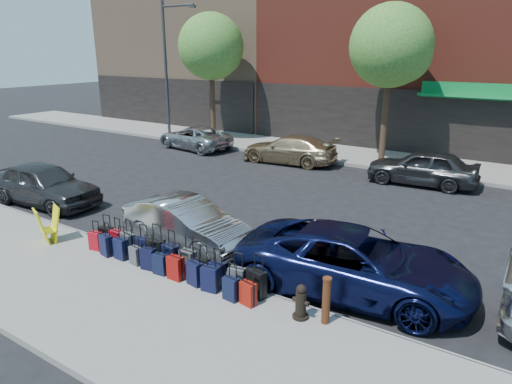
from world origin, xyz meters
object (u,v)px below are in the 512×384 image
Objects in this scene: car_near_2 at (354,262)px; car_far_2 at (422,167)px; streetlight at (168,61)px; car_near_0 at (44,184)px; bollard at (326,300)px; display_rack at (48,225)px; suitcase_front_5 at (170,257)px; car_far_0 at (194,138)px; tree_center at (394,48)px; tree_left at (213,48)px; car_far_1 at (289,149)px; car_near_1 at (186,223)px; fire_hydrant at (301,303)px.

car_near_2 is 1.22× the size of car_far_2.
car_near_0 is (5.22, -12.09, -3.90)m from streetlight.
bollard is 1.00× the size of display_rack.
car_near_0 reaches higher than suitcase_front_5.
car_near_2 is 1.17× the size of car_far_0.
streetlight is 13.74m from car_near_0.
bollard is 0.22× the size of car_far_0.
car_near_0 is at bearing -122.72° from tree_center.
car_far_1 is (6.54, -2.48, -4.73)m from tree_left.
car_far_1 is at bearing 17.09° from car_near_1.
tree_center reaches higher than car_near_0.
tree_left is at bearing 6.26° from car_near_0.
bollard is at bearing -101.38° from car_near_0.
streetlight reaches higher than bollard.
streetlight reaches higher than car_far_0.
car_near_0 reaches higher than car_far_1.
suitcase_front_5 is (12.76, -13.61, -4.19)m from streetlight.
car_near_0 is at bearing 94.69° from car_near_1.
car_near_0 is at bearing 168.61° from display_rack.
streetlight reaches higher than car_near_0.
tree_left is 1.59× the size of car_far_0.
car_far_0 is at bearing -95.55° from car_far_2.
streetlight is at bearing 143.94° from fire_hydrant.
streetlight reaches higher than tree_center.
display_rack is (5.77, -14.94, -4.77)m from tree_left.
tree_left is 14.07m from car_far_2.
car_near_2 is at bearing 1.41° from car_far_2.
fire_hydrant is at bearing 55.39° from car_far_0.
car_near_0 is at bearing -79.90° from tree_left.
car_far_0 is at bearing -27.51° from streetlight.
fire_hydrant is 0.16× the size of car_far_0.
car_near_1 is (-5.10, 1.63, 0.00)m from bollard.
car_near_0 is 0.95× the size of car_far_1.
tree_left is at bearing -106.22° from car_far_2.
streetlight is 1.50× the size of car_near_2.
bollard is at bearing 24.34° from display_rack.
tree_left is 1.00× the size of tree_center.
display_rack is at bearing -162.59° from suitcase_front_5.
tree_center is at bearing 111.76° from car_far_0.
car_far_1 reaches higher than fire_hydrant.
car_far_2 is at bearing -12.19° from tree_left.
car_near_1 is at bearing -93.15° from car_near_0.
car_far_1 reaches higher than car_far_0.
fire_hydrant is 13.86m from car_far_1.
streetlight is at bearing -166.61° from tree_left.
tree_left is at bearing 132.99° from suitcase_front_5.
car_far_2 is (7.21, 12.14, 0.10)m from display_rack.
fire_hydrant is 0.17× the size of car_far_2.
car_far_2 is at bearing -50.80° from car_near_0.
car_far_2 is at bearing 82.21° from car_far_1.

